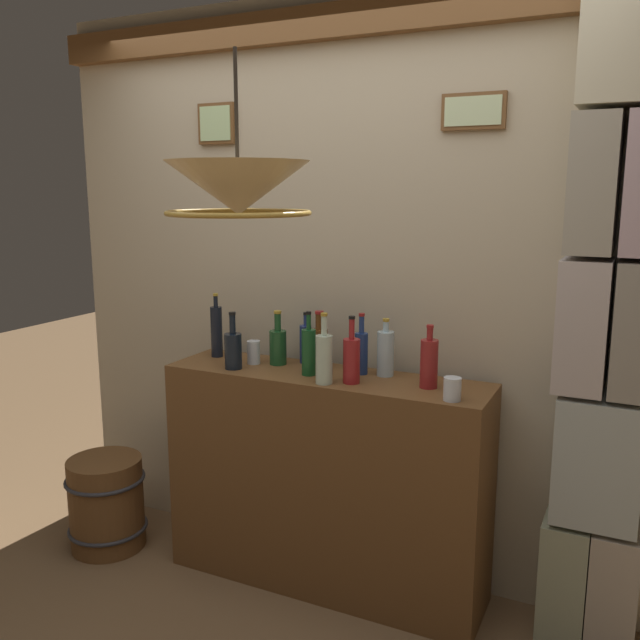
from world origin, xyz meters
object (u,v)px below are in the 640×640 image
(liquor_bottle_mezcal, at_px, (217,331))
(glass_tumbler_rocks, at_px, (452,389))
(liquor_bottle_whiskey, at_px, (385,353))
(liquor_bottle_rum, at_px, (309,351))
(liquor_bottle_vermouth, at_px, (429,363))
(liquor_bottle_bourbon, at_px, (351,359))
(pendant_lamp, at_px, (238,190))
(glass_tumbler_highball, at_px, (254,352))
(liquor_bottle_tequila, at_px, (306,343))
(liquor_bottle_rye, at_px, (319,346))
(liquor_bottle_sherry, at_px, (361,351))
(liquor_bottle_brandy, at_px, (233,349))
(liquor_bottle_vodka, at_px, (324,358))
(wooden_barrel, at_px, (107,503))
(liquor_bottle_scotch, at_px, (278,345))

(liquor_bottle_mezcal, relative_size, glass_tumbler_rocks, 3.42)
(liquor_bottle_whiskey, xyz_separation_m, liquor_bottle_rum, (-0.30, -0.13, 0.00))
(liquor_bottle_vermouth, xyz_separation_m, liquor_bottle_bourbon, (-0.31, -0.07, -0.00))
(liquor_bottle_vermouth, distance_m, pendant_lamp, 1.12)
(liquor_bottle_mezcal, bearing_deg, liquor_bottle_rum, -10.28)
(glass_tumbler_rocks, bearing_deg, liquor_bottle_bourbon, 173.44)
(liquor_bottle_whiskey, xyz_separation_m, glass_tumbler_highball, (-0.62, -0.07, -0.05))
(liquor_bottle_tequila, height_order, liquor_bottle_whiskey, liquor_bottle_whiskey)
(liquor_bottle_rye, relative_size, liquor_bottle_bourbon, 0.91)
(liquor_bottle_sherry, height_order, pendant_lamp, pendant_lamp)
(liquor_bottle_brandy, xyz_separation_m, liquor_bottle_rum, (0.35, 0.05, 0.02))
(liquor_bottle_vodka, distance_m, pendant_lamp, 0.96)
(pendant_lamp, distance_m, wooden_barrel, 2.06)
(liquor_bottle_brandy, xyz_separation_m, liquor_bottle_whiskey, (0.65, 0.19, 0.01))
(liquor_bottle_scotch, height_order, glass_tumbler_rocks, liquor_bottle_scotch)
(liquor_bottle_bourbon, height_order, pendant_lamp, pendant_lamp)
(liquor_bottle_tequila, relative_size, wooden_barrel, 0.51)
(liquor_bottle_sherry, bearing_deg, liquor_bottle_tequila, 168.34)
(liquor_bottle_tequila, distance_m, liquor_bottle_whiskey, 0.41)
(liquor_bottle_scotch, relative_size, liquor_bottle_rye, 0.97)
(liquor_bottle_whiskey, height_order, liquor_bottle_rye, liquor_bottle_rye)
(liquor_bottle_rum, bearing_deg, liquor_bottle_brandy, -171.30)
(liquor_bottle_mezcal, relative_size, liquor_bottle_vodka, 1.03)
(liquor_bottle_brandy, xyz_separation_m, pendant_lamp, (0.50, -0.71, 0.70))
(liquor_bottle_whiskey, distance_m, glass_tumbler_highball, 0.62)
(liquor_bottle_bourbon, relative_size, wooden_barrel, 0.61)
(liquor_bottle_scotch, bearing_deg, liquor_bottle_vermouth, -4.56)
(liquor_bottle_mezcal, relative_size, liquor_bottle_whiskey, 1.23)
(liquor_bottle_scotch, bearing_deg, pendant_lamp, -67.63)
(liquor_bottle_rum, distance_m, liquor_bottle_rye, 0.14)
(liquor_bottle_bourbon, bearing_deg, liquor_bottle_sherry, 96.47)
(liquor_bottle_sherry, height_order, liquor_bottle_tequila, liquor_bottle_sherry)
(liquor_bottle_bourbon, relative_size, glass_tumbler_rocks, 3.15)
(liquor_bottle_brandy, relative_size, glass_tumbler_rocks, 2.87)
(liquor_bottle_whiskey, bearing_deg, liquor_bottle_rum, -156.06)
(liquor_bottle_scotch, distance_m, liquor_bottle_sherry, 0.41)
(liquor_bottle_sherry, bearing_deg, liquor_bottle_mezcal, -178.74)
(liquor_bottle_tequila, height_order, pendant_lamp, pendant_lamp)
(liquor_bottle_bourbon, bearing_deg, liquor_bottle_vermouth, 13.44)
(pendant_lamp, height_order, wooden_barrel, pendant_lamp)
(liquor_bottle_brandy, height_order, liquor_bottle_sherry, liquor_bottle_sherry)
(liquor_bottle_rum, height_order, pendant_lamp, pendant_lamp)
(liquor_bottle_vermouth, bearing_deg, liquor_bottle_tequila, 167.81)
(wooden_barrel, bearing_deg, liquor_bottle_scotch, 16.57)
(liquor_bottle_rye, bearing_deg, liquor_bottle_vodka, -59.82)
(liquor_bottle_scotch, xyz_separation_m, liquor_bottle_whiskey, (0.51, 0.03, 0.01))
(liquor_bottle_scotch, distance_m, glass_tumbler_rocks, 0.88)
(liquor_bottle_whiskey, distance_m, glass_tumbler_rocks, 0.42)
(liquor_bottle_rye, distance_m, glass_tumbler_rocks, 0.71)
(liquor_bottle_scotch, xyz_separation_m, liquor_bottle_brandy, (-0.14, -0.15, 0.00))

